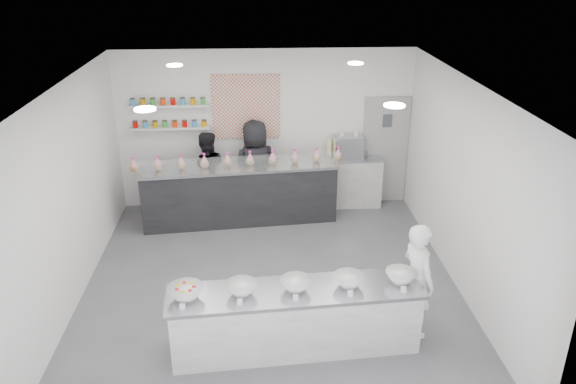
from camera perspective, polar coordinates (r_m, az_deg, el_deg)
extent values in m
plane|color=#515156|center=(8.50, -1.70, -9.41)|extent=(6.00, 6.00, 0.00)
plane|color=white|center=(7.33, -1.98, 10.74)|extent=(6.00, 6.00, 0.00)
plane|color=white|center=(10.61, -2.31, 6.35)|extent=(5.50, 0.00, 5.50)
plane|color=white|center=(8.20, -21.40, -0.54)|extent=(0.00, 6.00, 6.00)
plane|color=white|center=(8.32, 17.46, 0.36)|extent=(0.00, 6.00, 6.00)
cube|color=#979694|center=(11.00, 9.83, 4.18)|extent=(0.88, 0.04, 2.10)
cube|color=#BA512F|center=(10.47, -4.28, 8.62)|extent=(1.25, 0.03, 1.20)
cube|color=silver|center=(10.60, -11.86, 6.41)|extent=(1.45, 0.22, 0.04)
cube|color=silver|center=(10.49, -12.05, 8.61)|extent=(1.45, 0.22, 0.04)
cylinder|color=white|center=(6.47, -14.33, 8.16)|extent=(0.24, 0.24, 0.02)
cylinder|color=white|center=(6.55, 10.76, 8.64)|extent=(0.24, 0.24, 0.02)
cylinder|color=white|center=(8.98, -11.45, 12.52)|extent=(0.24, 0.24, 0.02)
cylinder|color=white|center=(9.03, 6.88, 12.86)|extent=(0.24, 0.24, 0.02)
cube|color=#A8A8A3|center=(7.08, 0.77, -12.77)|extent=(3.14, 0.93, 0.85)
cube|color=black|center=(10.17, -4.90, -0.24)|extent=(3.55, 0.98, 1.09)
cube|color=white|center=(9.63, -4.90, 2.81)|extent=(3.44, 0.35, 0.30)
cube|color=#A8A8A3|center=(10.88, 5.99, 1.03)|extent=(1.32, 0.42, 0.98)
cube|color=#93969E|center=(10.64, 6.15, 4.50)|extent=(0.54, 0.37, 0.41)
imported|color=white|center=(7.34, 12.99, -8.70)|extent=(0.54, 0.66, 1.55)
imported|color=black|center=(10.50, -8.27, 1.88)|extent=(0.86, 0.71, 1.60)
imported|color=black|center=(10.43, -3.31, 2.52)|extent=(1.02, 0.83, 1.80)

